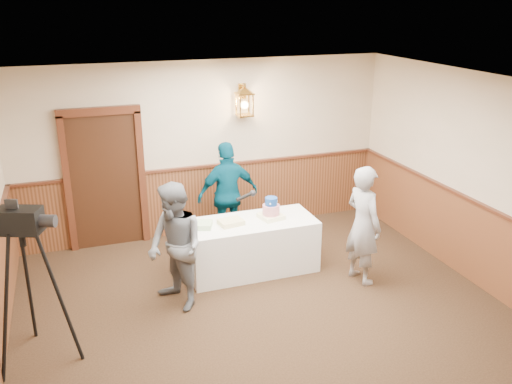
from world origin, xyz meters
TOP-DOWN VIEW (x-y plane):
  - ground at (0.00, 0.00)m, footprint 7.00×7.00m
  - room_shell at (-0.05, 0.45)m, footprint 6.02×7.02m
  - display_table at (0.22, 1.90)m, footprint 1.80×0.80m
  - tiered_cake at (0.51, 1.91)m, footprint 0.35×0.35m
  - sheet_cake_yellow at (-0.08, 1.88)m, footprint 0.36×0.30m
  - sheet_cake_green at (-0.50, 1.93)m, footprint 0.38×0.34m
  - interviewer at (-0.97, 1.30)m, footprint 1.57×0.96m
  - baker at (1.53, 1.12)m, footprint 0.51×0.67m
  - assistant_p at (0.16, 2.83)m, footprint 1.00×0.48m
  - tv_camera_rig at (-2.60, 0.74)m, footprint 0.68×0.64m

SIDE VIEW (x-z plane):
  - ground at x=0.00m, z-range 0.00..0.00m
  - display_table at x=0.22m, z-range 0.00..0.75m
  - sheet_cake_yellow at x=-0.08m, z-range 0.75..0.82m
  - tv_camera_rig at x=-2.60m, z-range -0.09..1.66m
  - sheet_cake_green at x=-0.50m, z-range 0.75..0.82m
  - interviewer at x=-0.97m, z-range 0.00..1.62m
  - baker at x=1.53m, z-range 0.00..1.64m
  - assistant_p at x=0.16m, z-range 0.00..1.66m
  - tiered_cake at x=0.51m, z-range 0.72..1.03m
  - room_shell at x=-0.05m, z-range 0.12..2.93m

